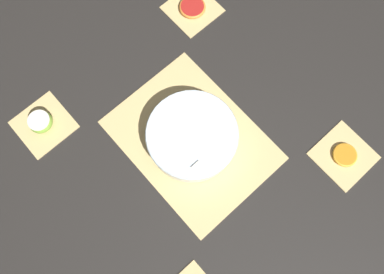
# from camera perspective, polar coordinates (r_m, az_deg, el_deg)

# --- Properties ---
(ground_plane) EXTENTS (6.00, 6.00, 0.00)m
(ground_plane) POSITION_cam_1_polar(r_m,az_deg,el_deg) (1.12, -0.00, -0.47)
(ground_plane) COLOR black
(bamboo_mat_center) EXTENTS (0.47, 0.35, 0.01)m
(bamboo_mat_center) POSITION_cam_1_polar(r_m,az_deg,el_deg) (1.11, -0.00, -0.43)
(bamboo_mat_center) COLOR #D6B775
(bamboo_mat_center) RESTS_ON ground_plane
(coaster_mat_near_left) EXTENTS (0.16, 0.16, 0.01)m
(coaster_mat_near_left) POSITION_cam_1_polar(r_m,az_deg,el_deg) (1.19, 22.13, -2.63)
(coaster_mat_near_left) COLOR #D6B775
(coaster_mat_near_left) RESTS_ON ground_plane
(coaster_mat_near_right) EXTENTS (0.16, 0.16, 0.01)m
(coaster_mat_near_right) POSITION_cam_1_polar(r_m,az_deg,el_deg) (1.31, 0.06, 18.96)
(coaster_mat_near_right) COLOR #D6B775
(coaster_mat_near_right) RESTS_ON ground_plane
(coaster_mat_far_right) EXTENTS (0.16, 0.16, 0.01)m
(coaster_mat_far_right) POSITION_cam_1_polar(r_m,az_deg,el_deg) (1.21, -21.67, 1.79)
(coaster_mat_far_right) COLOR #D6B775
(coaster_mat_far_right) RESTS_ON ground_plane
(fruit_salad_bowl) EXTENTS (0.27, 0.27, 0.07)m
(fruit_salad_bowl) POSITION_cam_1_polar(r_m,az_deg,el_deg) (1.07, -0.03, 0.16)
(fruit_salad_bowl) COLOR silver
(fruit_salad_bowl) RESTS_ON bamboo_mat_center
(apple_half) EXTENTS (0.07, 0.07, 0.04)m
(apple_half) POSITION_cam_1_polar(r_m,az_deg,el_deg) (1.19, -22.07, 2.13)
(apple_half) COLOR #7FAD38
(apple_half) RESTS_ON coaster_mat_far_right
(orange_slice_whole) EXTENTS (0.07, 0.07, 0.01)m
(orange_slice_whole) POSITION_cam_1_polar(r_m,az_deg,el_deg) (1.18, 22.27, -2.54)
(orange_slice_whole) COLOR orange
(orange_slice_whole) RESTS_ON coaster_mat_near_left
(grapefruit_slice) EXTENTS (0.09, 0.09, 0.01)m
(grapefruit_slice) POSITION_cam_1_polar(r_m,az_deg,el_deg) (1.30, 0.06, 19.19)
(grapefruit_slice) COLOR #B2231E
(grapefruit_slice) RESTS_ON coaster_mat_near_right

